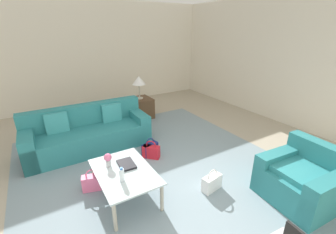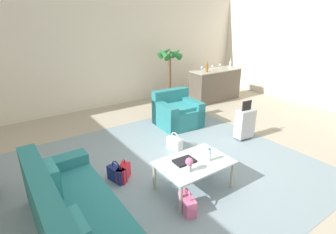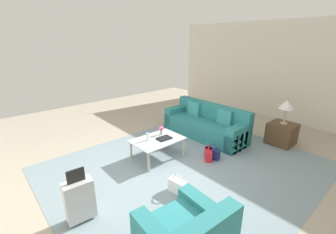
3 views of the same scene
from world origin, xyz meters
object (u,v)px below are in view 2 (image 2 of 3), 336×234
(flower_vase, at_px, (189,163))
(handbag_red, at_px, (124,172))
(coffee_table_book, at_px, (184,161))
(wine_bottle_clear, at_px, (230,65))
(wine_glass_left_of_centre, at_px, (212,67))
(suitcase_silver, at_px, (245,123))
(armchair, at_px, (176,113))
(bar_console, at_px, (215,85))
(handbag_pink, at_px, (187,204))
(handbag_white, at_px, (175,143))
(wine_bottle_amber, at_px, (207,68))
(handbag_navy, at_px, (117,174))
(water_bottle, at_px, (209,155))
(wine_glass_right_of_centre, at_px, (220,65))
(wine_glass_leftmost, at_px, (202,68))
(couch, at_px, (75,226))
(wine_glass_rightmost, at_px, (230,64))
(potted_palm, at_px, (170,75))
(coffee_table, at_px, (194,165))

(flower_vase, distance_m, handbag_red, 1.19)
(coffee_table_book, xyz_separation_m, wine_bottle_clear, (4.10, 2.91, 0.61))
(wine_glass_left_of_centre, relative_size, suitcase_silver, 0.18)
(armchair, height_order, suitcase_silver, suitcase_silver)
(bar_console, bearing_deg, handbag_pink, -138.50)
(suitcase_silver, relative_size, handbag_white, 2.37)
(bar_console, distance_m, wine_bottle_clear, 0.76)
(wine_bottle_clear, bearing_deg, wine_bottle_amber, 180.00)
(handbag_navy, distance_m, handbag_white, 1.44)
(water_bottle, height_order, wine_glass_right_of_centre, wine_glass_right_of_centre)
(wine_glass_leftmost, height_order, wine_bottle_clear, wine_bottle_clear)
(couch, relative_size, handbag_red, 6.56)
(couch, height_order, handbag_white, couch)
(armchair, bearing_deg, handbag_white, -128.44)
(wine_glass_left_of_centre, bearing_deg, couch, -148.11)
(coffee_table_book, bearing_deg, handbag_red, 134.92)
(couch, xyz_separation_m, wine_glass_right_of_centre, (5.48, 3.24, 0.77))
(wine_glass_rightmost, bearing_deg, handbag_pink, -142.50)
(couch, distance_m, potted_palm, 5.54)
(couch, height_order, wine_bottle_amber, wine_bottle_amber)
(bar_console, relative_size, wine_glass_rightmost, 10.91)
(coffee_table_book, distance_m, wine_glass_rightmost, 5.19)
(bar_console, distance_m, handbag_navy, 4.94)
(water_bottle, height_order, flower_vase, flower_vase)
(coffee_table, xyz_separation_m, flower_vase, (-0.22, -0.15, 0.18))
(wine_bottle_amber, bearing_deg, suitcase_silver, -113.86)
(bar_console, relative_size, handbag_pink, 4.70)
(water_bottle, xyz_separation_m, coffee_table_book, (-0.32, 0.18, -0.08))
(wine_glass_right_of_centre, xyz_separation_m, handbag_white, (-3.18, -1.96, -0.94))
(wine_glass_rightmost, height_order, suitcase_silver, wine_glass_rightmost)
(water_bottle, xyz_separation_m, suitcase_silver, (1.80, 0.80, -0.19))
(wine_glass_leftmost, distance_m, suitcase_silver, 2.68)
(wine_glass_right_of_centre, xyz_separation_m, wine_glass_rightmost, (0.38, -0.05, 0.00))
(wine_glass_left_of_centre, relative_size, handbag_pink, 0.43)
(wine_glass_leftmost, height_order, wine_glass_right_of_centre, same)
(coffee_table, distance_m, bar_console, 4.68)
(water_bottle, bearing_deg, coffee_table, 153.43)
(flower_vase, xyz_separation_m, wine_glass_right_of_centre, (3.91, 3.29, 0.50))
(coffee_table_book, distance_m, handbag_white, 1.31)
(wine_glass_rightmost, relative_size, handbag_navy, 0.43)
(wine_bottle_clear, bearing_deg, wine_glass_leftmost, 173.06)
(wine_glass_leftmost, xyz_separation_m, wine_bottle_amber, (0.09, -0.13, 0.01))
(couch, xyz_separation_m, handbag_pink, (1.38, -0.26, -0.17))
(coffee_table, xyz_separation_m, coffee_table_book, (-0.12, 0.08, 0.07))
(armchair, xyz_separation_m, handbag_navy, (-2.18, -1.33, -0.16))
(armchair, height_order, water_bottle, armchair)
(armchair, height_order, wine_glass_leftmost, wine_glass_leftmost)
(water_bottle, xyz_separation_m, bar_console, (3.30, 3.20, -0.05))
(wine_glass_right_of_centre, bearing_deg, handbag_pink, -139.57)
(wine_glass_leftmost, distance_m, potted_palm, 0.96)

